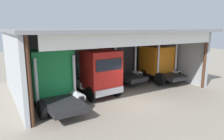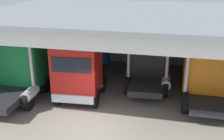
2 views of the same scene
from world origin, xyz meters
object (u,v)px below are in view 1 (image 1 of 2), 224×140
Objects in this scene: oil_drum at (84,71)px; tool_cart at (64,73)px; truck_green_center_right_bay at (52,78)px; truck_black_center_left_bay at (119,61)px; truck_orange_left_bay at (159,63)px; truck_red_center_bay at (99,73)px.

tool_cart reaches higher than oil_drum.
truck_black_center_left_bay is at bearing 22.17° from truck_green_center_right_bay.
truck_orange_left_bay is at bearing -48.10° from oil_drum.
truck_red_center_bay is 4.43× the size of tool_cart.
truck_red_center_bay is at bearing 0.81° from truck_green_center_right_bay.
truck_black_center_left_bay is 4.64m from oil_drum.
truck_orange_left_bay is 7.87m from oil_drum.
truck_black_center_left_bay is at bearing -65.75° from oil_drum.
truck_orange_left_bay is (7.01, 1.21, -0.02)m from truck_red_center_bay.
truck_green_center_right_bay is 1.14× the size of truck_orange_left_bay.
tool_cart is at bearing 141.64° from truck_orange_left_bay.
truck_green_center_right_bay is 7.86m from tool_cart.
oil_drum is 0.89× the size of tool_cart.
truck_green_center_right_bay reaches higher than truck_orange_left_bay.
truck_black_center_left_bay is (3.63, 2.99, 0.17)m from truck_red_center_bay.
truck_orange_left_bay reaches higher than tool_cart.
truck_green_center_right_bay is 7.74m from truck_black_center_left_bay.
truck_red_center_bay is 0.94× the size of truck_black_center_left_bay.
truck_black_center_left_bay reaches higher than truck_green_center_right_bay.
truck_green_center_right_bay reaches higher than truck_red_center_bay.
tool_cart is (-2.20, -0.03, 0.06)m from oil_drum.
tool_cart is at bearing 64.86° from truck_green_center_right_bay.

